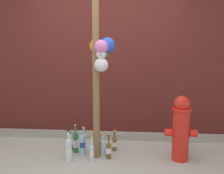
{
  "coord_description": "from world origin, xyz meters",
  "views": [
    {
      "loc": [
        0.57,
        -3.16,
        1.51
      ],
      "look_at": [
        0.26,
        0.35,
        0.97
      ],
      "focal_mm": 43.81,
      "sensor_mm": 36.0,
      "label": 1
    }
  ],
  "objects_px": {
    "bottle_1": "(91,152)",
    "fire_hydrant": "(181,128)",
    "bottle_0": "(69,149)",
    "bottle_3": "(103,146)",
    "bottle_5": "(71,147)",
    "bottle_8": "(114,143)",
    "bottle_6": "(76,142)",
    "bottle_7": "(82,144)",
    "memorial_post": "(99,35)",
    "bottle_2": "(84,142)",
    "bottle_4": "(109,150)"
  },
  "relations": [
    {
      "from": "bottle_8",
      "to": "bottle_4",
      "type": "bearing_deg",
      "value": -101.44
    },
    {
      "from": "fire_hydrant",
      "to": "bottle_7",
      "type": "xyz_separation_m",
      "value": [
        -1.33,
        0.06,
        -0.28
      ]
    },
    {
      "from": "memorial_post",
      "to": "bottle_2",
      "type": "bearing_deg",
      "value": 149.91
    },
    {
      "from": "bottle_1",
      "to": "bottle_8",
      "type": "distance_m",
      "value": 0.47
    },
    {
      "from": "memorial_post",
      "to": "bottle_0",
      "type": "height_order",
      "value": "memorial_post"
    },
    {
      "from": "bottle_6",
      "to": "bottle_1",
      "type": "bearing_deg",
      "value": -44.96
    },
    {
      "from": "fire_hydrant",
      "to": "bottle_2",
      "type": "bearing_deg",
      "value": 173.37
    },
    {
      "from": "bottle_4",
      "to": "bottle_6",
      "type": "xyz_separation_m",
      "value": [
        -0.49,
        0.18,
        0.03
      ]
    },
    {
      "from": "bottle_0",
      "to": "bottle_7",
      "type": "height_order",
      "value": "bottle_0"
    },
    {
      "from": "memorial_post",
      "to": "bottle_2",
      "type": "relative_size",
      "value": 7.93
    },
    {
      "from": "fire_hydrant",
      "to": "bottle_3",
      "type": "distance_m",
      "value": 1.09
    },
    {
      "from": "bottle_7",
      "to": "bottle_4",
      "type": "bearing_deg",
      "value": -15.18
    },
    {
      "from": "bottle_6",
      "to": "bottle_7",
      "type": "bearing_deg",
      "value": -33.69
    },
    {
      "from": "bottle_4",
      "to": "bottle_3",
      "type": "bearing_deg",
      "value": 134.75
    },
    {
      "from": "bottle_4",
      "to": "bottle_6",
      "type": "height_order",
      "value": "bottle_6"
    },
    {
      "from": "bottle_5",
      "to": "bottle_0",
      "type": "bearing_deg",
      "value": -83.08
    },
    {
      "from": "fire_hydrant",
      "to": "bottle_8",
      "type": "bearing_deg",
      "value": 165.12
    },
    {
      "from": "bottle_8",
      "to": "bottle_7",
      "type": "bearing_deg",
      "value": -157.67
    },
    {
      "from": "memorial_post",
      "to": "bottle_4",
      "type": "height_order",
      "value": "memorial_post"
    },
    {
      "from": "bottle_6",
      "to": "bottle_7",
      "type": "relative_size",
      "value": 1.11
    },
    {
      "from": "bottle_3",
      "to": "bottle_6",
      "type": "relative_size",
      "value": 0.76
    },
    {
      "from": "fire_hydrant",
      "to": "bottle_6",
      "type": "distance_m",
      "value": 1.47
    },
    {
      "from": "fire_hydrant",
      "to": "bottle_6",
      "type": "xyz_separation_m",
      "value": [
        -1.44,
        0.13,
        -0.29
      ]
    },
    {
      "from": "fire_hydrant",
      "to": "bottle_4",
      "type": "height_order",
      "value": "fire_hydrant"
    },
    {
      "from": "fire_hydrant",
      "to": "bottle_7",
      "type": "distance_m",
      "value": 1.36
    },
    {
      "from": "memorial_post",
      "to": "fire_hydrant",
      "type": "relative_size",
      "value": 3.34
    },
    {
      "from": "bottle_0",
      "to": "bottle_7",
      "type": "relative_size",
      "value": 1.16
    },
    {
      "from": "bottle_1",
      "to": "bottle_6",
      "type": "xyz_separation_m",
      "value": [
        -0.27,
        0.27,
        0.03
      ]
    },
    {
      "from": "memorial_post",
      "to": "bottle_7",
      "type": "relative_size",
      "value": 7.88
    },
    {
      "from": "bottle_7",
      "to": "fire_hydrant",
      "type": "bearing_deg",
      "value": -2.52
    },
    {
      "from": "bottle_5",
      "to": "bottle_7",
      "type": "distance_m",
      "value": 0.16
    },
    {
      "from": "fire_hydrant",
      "to": "bottle_3",
      "type": "relative_size",
      "value": 2.81
    },
    {
      "from": "bottle_3",
      "to": "bottle_4",
      "type": "height_order",
      "value": "bottle_4"
    },
    {
      "from": "bottle_1",
      "to": "fire_hydrant",
      "type": "bearing_deg",
      "value": 6.86
    },
    {
      "from": "memorial_post",
      "to": "bottle_5",
      "type": "height_order",
      "value": "memorial_post"
    },
    {
      "from": "memorial_post",
      "to": "bottle_7",
      "type": "height_order",
      "value": "memorial_post"
    },
    {
      "from": "bottle_2",
      "to": "bottle_4",
      "type": "xyz_separation_m",
      "value": [
        0.38,
        -0.2,
        -0.03
      ]
    },
    {
      "from": "bottle_0",
      "to": "bottle_4",
      "type": "xyz_separation_m",
      "value": [
        0.51,
        0.15,
        -0.05
      ]
    },
    {
      "from": "bottle_8",
      "to": "bottle_5",
      "type": "bearing_deg",
      "value": -158.88
    },
    {
      "from": "bottle_4",
      "to": "bottle_7",
      "type": "bearing_deg",
      "value": 164.82
    },
    {
      "from": "bottle_4",
      "to": "bottle_8",
      "type": "distance_m",
      "value": 0.29
    },
    {
      "from": "bottle_0",
      "to": "bottle_1",
      "type": "distance_m",
      "value": 0.3
    },
    {
      "from": "bottle_4",
      "to": "bottle_7",
      "type": "height_order",
      "value": "bottle_7"
    },
    {
      "from": "bottle_5",
      "to": "bottle_8",
      "type": "distance_m",
      "value": 0.63
    },
    {
      "from": "bottle_1",
      "to": "memorial_post",
      "type": "bearing_deg",
      "value": 60.78
    },
    {
      "from": "bottle_4",
      "to": "fire_hydrant",
      "type": "bearing_deg",
      "value": 2.68
    },
    {
      "from": "bottle_0",
      "to": "bottle_3",
      "type": "height_order",
      "value": "bottle_0"
    },
    {
      "from": "bottle_7",
      "to": "bottle_0",
      "type": "bearing_deg",
      "value": -117.36
    },
    {
      "from": "fire_hydrant",
      "to": "bottle_0",
      "type": "relative_size",
      "value": 2.03
    },
    {
      "from": "memorial_post",
      "to": "bottle_6",
      "type": "xyz_separation_m",
      "value": [
        -0.36,
        0.12,
        -1.49
      ]
    }
  ]
}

